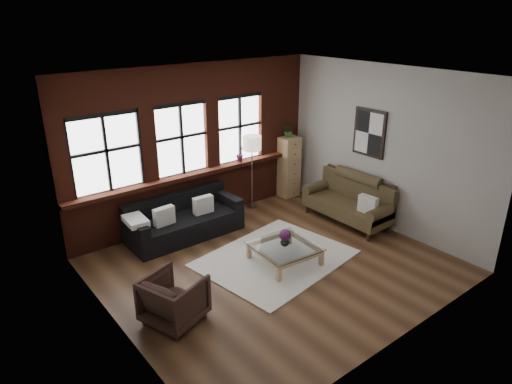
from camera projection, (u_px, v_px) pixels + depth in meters
floor at (273, 265)px, 7.91m from camera, size 5.50×5.50×0.00m
ceiling at (276, 77)px, 6.71m from camera, size 5.50×5.50×0.00m
wall_back at (193, 145)px, 9.13m from camera, size 5.50×0.00×5.50m
wall_front at (409, 235)px, 5.49m from camera, size 5.50×0.00×5.50m
wall_left at (108, 225)px, 5.73m from camera, size 0.00×5.00×5.00m
wall_right at (382, 148)px, 8.89m from camera, size 0.00×5.00×5.00m
brick_backwall at (195, 145)px, 9.09m from camera, size 5.50×0.12×3.20m
sill_ledge at (199, 173)px, 9.23m from camera, size 5.50×0.30×0.08m
window_left at (106, 154)px, 8.01m from camera, size 1.38×0.10×1.50m
window_mid at (181, 140)px, 8.87m from camera, size 1.38×0.10×1.50m
window_right at (239, 129)px, 9.67m from camera, size 1.38×0.10×1.50m
wall_poster at (369, 133)px, 9.00m from camera, size 0.05×0.74×0.94m
shag_rug at (275, 258)px, 8.09m from camera, size 2.78×2.33×0.03m
dark_sofa at (185, 217)px, 8.78m from camera, size 2.21×0.90×0.80m
pillow_a at (164, 216)px, 8.37m from camera, size 0.41×0.17×0.34m
pillow_b at (203, 205)px, 8.85m from camera, size 0.41×0.16×0.34m
vintage_settee at (347, 199)px, 9.31m from camera, size 0.85×1.91×1.02m
pillow_settee at (368, 204)px, 8.80m from camera, size 0.18×0.39×0.34m
armchair at (174, 299)px, 6.39m from camera, size 0.98×0.97×0.71m
coffee_table at (284, 254)px, 7.93m from camera, size 1.10×1.10×0.34m
vase at (285, 241)px, 7.84m from camera, size 0.18×0.18×0.16m
flowers at (285, 235)px, 7.79m from camera, size 0.21×0.21×0.21m
drawer_chest at (288, 167)px, 10.63m from camera, size 0.44×0.44×1.42m
potted_plant_top at (289, 130)px, 10.30m from camera, size 0.36×0.34×0.32m
floor_lamp at (252, 170)px, 9.86m from camera, size 0.40×0.40×1.79m
sill_plant at (240, 154)px, 9.72m from camera, size 0.22×0.19×0.34m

